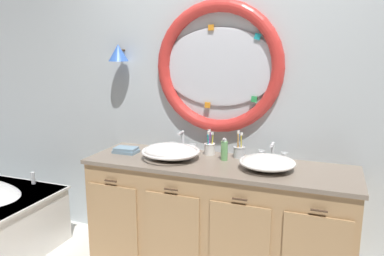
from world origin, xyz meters
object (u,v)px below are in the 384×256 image
toothbrush_holder_left (210,148)px  toothbrush_holder_right (239,151)px  sink_basin_left (171,151)px  sink_basin_right (267,162)px  soap_dispenser (224,150)px  folded_hand_towel (126,150)px

toothbrush_holder_left → toothbrush_holder_right: size_ratio=0.94×
sink_basin_left → sink_basin_right: sink_basin_left is taller
sink_basin_left → sink_basin_right: size_ratio=1.15×
soap_dispenser → folded_hand_towel: (-0.80, -0.08, -0.06)m
soap_dispenser → sink_basin_right: bearing=-18.0°
sink_basin_right → toothbrush_holder_left: bearing=155.9°
toothbrush_holder_right → soap_dispenser: bearing=-130.7°
sink_basin_right → toothbrush_holder_left: toothbrush_holder_left is taller
sink_basin_right → soap_dispenser: (-0.34, 0.11, 0.03)m
sink_basin_right → soap_dispenser: soap_dispenser is taller
toothbrush_holder_left → folded_hand_towel: bearing=-163.5°
toothbrush_holder_right → folded_hand_towel: toothbrush_holder_right is taller
toothbrush_holder_left → sink_basin_left: bearing=-137.6°
sink_basin_left → toothbrush_holder_left: (0.24, 0.22, -0.01)m
sink_basin_left → toothbrush_holder_right: size_ratio=2.06×
soap_dispenser → folded_hand_towel: 0.81m
sink_basin_left → soap_dispenser: bearing=15.8°
sink_basin_left → toothbrush_holder_right: bearing=24.1°
folded_hand_towel → sink_basin_left: bearing=-3.9°
toothbrush_holder_left → toothbrush_holder_right: 0.24m
sink_basin_right → folded_hand_towel: bearing=178.6°
sink_basin_right → folded_hand_towel: size_ratio=2.02×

